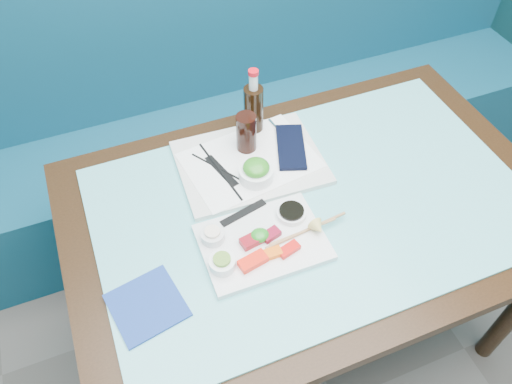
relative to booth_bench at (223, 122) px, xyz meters
name	(u,v)px	position (x,y,z in m)	size (l,w,h in m)	color
booth_bench	(223,122)	(0.00, 0.00, 0.00)	(3.00, 0.56, 1.17)	navy
dining_table	(311,222)	(0.00, -0.84, 0.29)	(1.40, 0.90, 0.75)	black
glass_top	(313,204)	(0.00, -0.84, 0.38)	(1.22, 0.76, 0.01)	#5EB9BD
sashimi_plate	(263,242)	(-0.19, -0.92, 0.39)	(0.33, 0.23, 0.02)	white
salmon_left	(253,261)	(-0.24, -0.97, 0.41)	(0.07, 0.04, 0.02)	#FF1D0A
salmon_mid	(270,254)	(-0.19, -0.97, 0.41)	(0.06, 0.03, 0.01)	#FE610A
salmon_right	(289,249)	(-0.14, -0.97, 0.41)	(0.06, 0.03, 0.01)	red
tuna_left	(252,241)	(-0.22, -0.91, 0.41)	(0.06, 0.04, 0.02)	maroon
tuna_right	(271,234)	(-0.16, -0.91, 0.41)	(0.05, 0.03, 0.02)	maroon
seaweed_garnish	(260,235)	(-0.19, -0.91, 0.41)	(0.05, 0.05, 0.03)	#20841E
ramekin_wasabi	(222,263)	(-0.31, -0.95, 0.41)	(0.07, 0.07, 0.03)	white
wasabi_fill	(222,259)	(-0.31, -0.95, 0.43)	(0.04, 0.04, 0.01)	olive
ramekin_ginger	(213,236)	(-0.31, -0.86, 0.41)	(0.06, 0.06, 0.03)	silver
ginger_fill	(212,232)	(-0.31, -0.86, 0.43)	(0.04, 0.04, 0.01)	#F4E0C8
soy_dish	(291,213)	(-0.08, -0.87, 0.41)	(0.08, 0.08, 0.02)	white
soy_fill	(292,211)	(-0.08, -0.87, 0.42)	(0.07, 0.07, 0.01)	black
lemon_wedge	(318,228)	(-0.04, -0.95, 0.42)	(0.04, 0.04, 0.03)	#E3CD6B
chopstick_sleeve	(243,213)	(-0.20, -0.81, 0.40)	(0.14, 0.02, 0.00)	black
wooden_chopstick_a	(303,232)	(-0.08, -0.93, 0.40)	(0.01, 0.01, 0.20)	tan
wooden_chopstick_b	(306,230)	(-0.07, -0.93, 0.40)	(0.01, 0.01, 0.25)	#9E744A
serving_tray	(250,162)	(-0.11, -0.63, 0.39)	(0.43, 0.32, 0.02)	silver
paper_placemat	(250,160)	(-0.11, -0.63, 0.40)	(0.38, 0.27, 0.00)	white
seaweed_bowl	(256,174)	(-0.12, -0.70, 0.42)	(0.10, 0.10, 0.04)	white
seaweed_salad	(256,167)	(-0.12, -0.70, 0.45)	(0.08, 0.08, 0.04)	#2C831E
cola_glass	(246,133)	(-0.10, -0.57, 0.46)	(0.06, 0.06, 0.13)	black
navy_pouch	(291,147)	(0.02, -0.63, 0.41)	(0.08, 0.19, 0.01)	black
fork	(276,127)	(0.02, -0.52, 0.40)	(0.01, 0.01, 0.08)	white
black_chopstick_a	(220,171)	(-0.21, -0.64, 0.40)	(0.01, 0.01, 0.26)	black
black_chopstick_b	(223,170)	(-0.20, -0.64, 0.40)	(0.01, 0.01, 0.23)	black
tray_sleeve	(221,171)	(-0.21, -0.64, 0.40)	(0.02, 0.15, 0.00)	black
cola_bottle_body	(254,111)	(-0.05, -0.50, 0.47)	(0.06, 0.06, 0.17)	black
cola_bottle_neck	(253,82)	(-0.05, -0.50, 0.58)	(0.03, 0.03, 0.05)	white
cola_bottle_cap	(253,72)	(-0.05, -0.50, 0.61)	(0.03, 0.03, 0.01)	red
blue_napkin	(147,305)	(-0.52, -0.98, 0.39)	(0.16, 0.16, 0.01)	navy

